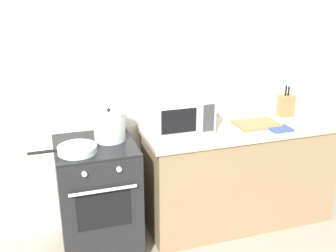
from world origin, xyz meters
The scene contains 10 objects.
back_wall centered at (0.30, 0.97, 1.25)m, with size 4.40×0.10×2.50m, color silver.
lower_cabinet_right centered at (0.90, 0.62, 0.44)m, with size 1.64×0.56×0.88m, color #8C7051.
countertop_right centered at (0.90, 0.62, 0.90)m, with size 1.70×0.60×0.04m, color #ADA393.
stove centered at (-0.35, 0.60, 0.46)m, with size 0.60×0.64×0.92m.
stock_pot centered at (-0.22, 0.65, 1.03)m, with size 0.33×0.25×0.26m.
frying_pan centered at (-0.49, 0.48, 0.95)m, with size 0.48×0.28×0.05m.
microwave centered at (0.34, 0.68, 1.07)m, with size 0.50×0.37×0.30m.
cutting_board centered at (1.02, 0.60, 0.93)m, with size 0.36×0.26×0.02m, color #997047.
knife_block centered at (1.38, 0.74, 1.02)m, with size 0.13×0.10×0.28m.
oven_mitt centered at (1.15, 0.44, 0.93)m, with size 0.18×0.14×0.02m, color #33477A.
Camera 1 is at (-0.68, -2.25, 2.11)m, focal length 43.49 mm.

